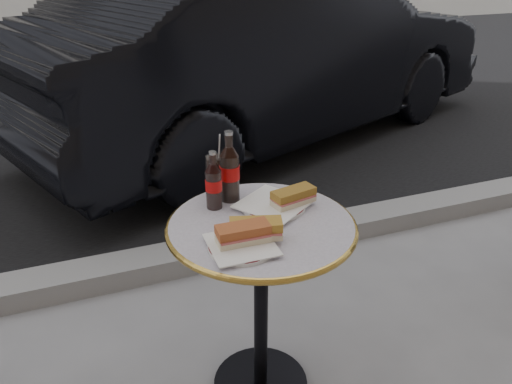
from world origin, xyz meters
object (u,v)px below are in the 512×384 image
object	(u,v)px
cola_bottle_left	(213,180)
plate_right	(273,205)
cola_glass	(217,176)
cola_bottle_right	(229,166)
plate_left	(241,247)
bistro_table	(261,312)
parked_car	(273,53)

from	to	relation	value
cola_bottle_left	plate_right	bearing A→B (deg)	-20.36
cola_glass	cola_bottle_right	bearing A→B (deg)	-57.28
plate_right	cola_bottle_right	xyz separation A→B (m)	(-0.12, 0.11, 0.12)
plate_left	cola_bottle_left	distance (m)	0.29
cola_bottle_left	cola_glass	world-z (taller)	cola_bottle_left
bistro_table	parked_car	world-z (taller)	parked_car
cola_bottle_left	cola_bottle_right	distance (m)	0.08
plate_right	cola_bottle_right	bearing A→B (deg)	137.94
cola_bottle_right	cola_glass	world-z (taller)	cola_bottle_right
cola_bottle_left	parked_car	distance (m)	2.79
cola_glass	plate_left	bearing A→B (deg)	-95.51
plate_left	cola_bottle_left	world-z (taller)	cola_bottle_left
plate_right	cola_glass	world-z (taller)	cola_glass
bistro_table	cola_glass	size ratio (longest dim) A/B	4.87
cola_bottle_left	cola_glass	xyz separation A→B (m)	(0.04, 0.09, -0.03)
plate_right	cola_bottle_left	size ratio (longest dim) A/B	1.09
cola_bottle_left	cola_glass	distance (m)	0.10
cola_bottle_left	parked_car	size ratio (longest dim) A/B	0.05
plate_left	plate_right	distance (m)	0.28
plate_right	cola_bottle_right	world-z (taller)	cola_bottle_right
cola_bottle_right	cola_glass	size ratio (longest dim) A/B	1.69
cola_glass	parked_car	xyz separation A→B (m)	(1.21, 2.41, -0.08)
cola_bottle_left	cola_bottle_right	world-z (taller)	cola_bottle_right
cola_glass	bistro_table	bearing A→B (deg)	-72.89
bistro_table	parked_car	distance (m)	2.91
plate_left	cola_bottle_right	size ratio (longest dim) A/B	0.79
cola_bottle_left	cola_bottle_right	size ratio (longest dim) A/B	0.81
bistro_table	parked_car	size ratio (longest dim) A/B	0.16
plate_left	cola_bottle_right	world-z (taller)	cola_bottle_right
bistro_table	cola_bottle_right	distance (m)	0.53
bistro_table	cola_glass	xyz separation A→B (m)	(-0.08, 0.24, 0.44)
cola_bottle_left	parked_car	world-z (taller)	parked_car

